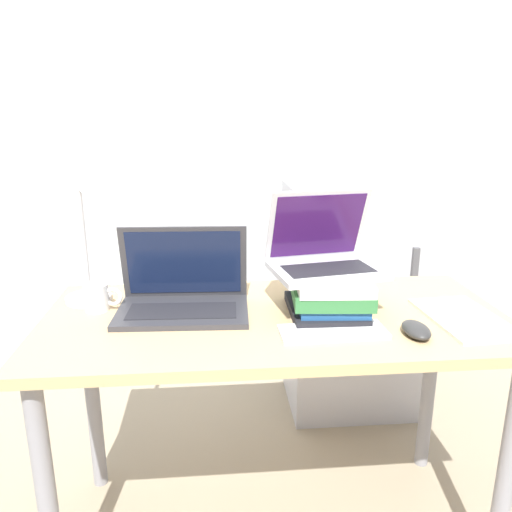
% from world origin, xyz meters
% --- Properties ---
extents(wall_back, '(8.00, 0.05, 2.70)m').
position_xyz_m(wall_back, '(0.00, 1.48, 1.35)').
color(wall_back, silver).
rests_on(wall_back, ground_plane).
extents(desk, '(1.34, 0.62, 0.75)m').
position_xyz_m(desk, '(0.00, 0.31, 0.65)').
color(desk, tan).
rests_on(desk, ground_plane).
extents(laptop_left, '(0.39, 0.25, 0.25)m').
position_xyz_m(laptop_left, '(-0.27, 0.37, 0.80)').
color(laptop_left, '#333338').
rests_on(laptop_left, desk).
extents(book_stack, '(0.24, 0.30, 0.12)m').
position_xyz_m(book_stack, '(0.16, 0.32, 0.81)').
color(book_stack, black).
rests_on(book_stack, desk).
extents(laptop_on_books, '(0.34, 0.28, 0.24)m').
position_xyz_m(laptop_on_books, '(0.14, 0.35, 0.92)').
color(laptop_on_books, silver).
rests_on(laptop_on_books, book_stack).
extents(wireless_keyboard, '(0.29, 0.12, 0.01)m').
position_xyz_m(wireless_keyboard, '(0.14, 0.17, 0.76)').
color(wireless_keyboard, silver).
rests_on(wireless_keyboard, desk).
extents(mouse, '(0.07, 0.11, 0.03)m').
position_xyz_m(mouse, '(0.35, 0.14, 0.77)').
color(mouse, '#2D2D2D').
rests_on(mouse, desk).
extents(notepad, '(0.21, 0.32, 0.01)m').
position_xyz_m(notepad, '(0.53, 0.23, 0.76)').
color(notepad, silver).
rests_on(notepad, desk).
extents(mug, '(0.11, 0.07, 0.08)m').
position_xyz_m(mug, '(-0.52, 0.39, 0.79)').
color(mug, white).
rests_on(mug, desk).
extents(desk_lamp, '(0.23, 0.20, 0.51)m').
position_xyz_m(desk_lamp, '(-0.50, 0.44, 1.12)').
color(desk_lamp, silver).
rests_on(desk_lamp, desk).
extents(mini_fridge, '(0.57, 0.57, 1.01)m').
position_xyz_m(mini_fridge, '(0.45, 1.09, 0.50)').
color(mini_fridge, silver).
rests_on(mini_fridge, ground_plane).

